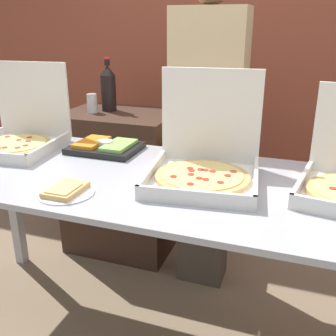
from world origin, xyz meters
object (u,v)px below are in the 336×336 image
object	(u,v)px
pizza_box_near_left	(18,133)
paper_plate_front_right	(66,191)
soda_can_silver	(92,103)
soda_bottle	(108,88)
pizza_box_near_right	(205,161)
person_guest_plaid	(207,132)
veggie_tray	(105,147)

from	to	relation	value
pizza_box_near_left	paper_plate_front_right	bearing A→B (deg)	-43.49
pizza_box_near_left	soda_can_silver	bearing A→B (deg)	75.17
soda_bottle	soda_can_silver	world-z (taller)	soda_bottle
pizza_box_near_right	person_guest_plaid	world-z (taller)	person_guest_plaid
soda_bottle	person_guest_plaid	distance (m)	0.79
pizza_box_near_left	soda_bottle	size ratio (longest dim) A/B	1.41
paper_plate_front_right	soda_can_silver	size ratio (longest dim) A/B	1.79
pizza_box_near_right	pizza_box_near_left	world-z (taller)	pizza_box_near_right
veggie_tray	soda_can_silver	xyz separation A→B (m)	(-0.36, 0.51, 0.11)
pizza_box_near_right	soda_bottle	bearing A→B (deg)	130.07
soda_bottle	paper_plate_front_right	bearing A→B (deg)	-70.65
soda_can_silver	person_guest_plaid	distance (m)	0.82
pizza_box_near_right	soda_bottle	distance (m)	1.19
pizza_box_near_right	veggie_tray	bearing A→B (deg)	153.80
pizza_box_near_left	veggie_tray	xyz separation A→B (m)	(0.46, 0.10, -0.05)
pizza_box_near_left	pizza_box_near_right	bearing A→B (deg)	-11.64
pizza_box_near_right	person_guest_plaid	size ratio (longest dim) A/B	0.28
pizza_box_near_right	person_guest_plaid	xyz separation A→B (m)	(-0.14, 0.58, -0.04)
soda_bottle	veggie_tray	bearing A→B (deg)	-64.57
paper_plate_front_right	soda_can_silver	distance (m)	1.16
paper_plate_front_right	person_guest_plaid	size ratio (longest dim) A/B	0.12
paper_plate_front_right	soda_bottle	bearing A→B (deg)	109.35
pizza_box_near_right	veggie_tray	size ratio (longest dim) A/B	1.47
soda_bottle	pizza_box_near_right	bearing A→B (deg)	-42.95
soda_bottle	soda_can_silver	distance (m)	0.15
paper_plate_front_right	veggie_tray	xyz separation A→B (m)	(-0.11, 0.54, 0.01)
pizza_box_near_right	veggie_tray	xyz separation A→B (m)	(-0.58, 0.20, -0.06)
pizza_box_near_left	paper_plate_front_right	world-z (taller)	pizza_box_near_left
pizza_box_near_right	veggie_tray	world-z (taller)	pizza_box_near_right
pizza_box_near_left	soda_bottle	xyz separation A→B (m)	(0.17, 0.70, 0.14)
pizza_box_near_left	veggie_tray	world-z (taller)	pizza_box_near_left
pizza_box_near_left	person_guest_plaid	size ratio (longest dim) A/B	0.27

